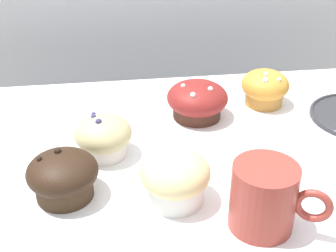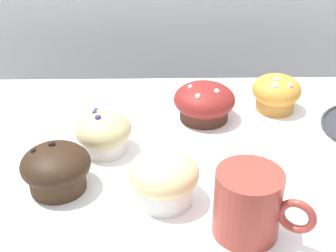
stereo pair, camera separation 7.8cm
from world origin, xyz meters
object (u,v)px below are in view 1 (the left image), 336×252
muffin_back_left (103,137)px  muffin_back_right (175,177)px  muffin_front_center (265,88)px  muffin_front_right (197,100)px  coffee_cup (265,196)px  muffin_front_left (63,176)px

muffin_back_left → muffin_back_right: 0.17m
muffin_back_left → muffin_front_center: bearing=24.0°
muffin_front_right → coffee_cup: bearing=-84.5°
muffin_back_left → muffin_front_right: 0.21m
muffin_back_right → coffee_cup: coffee_cup is taller
coffee_cup → muffin_back_left: bearing=135.8°
muffin_front_center → coffee_cup: (-0.11, -0.35, 0.01)m
muffin_front_left → coffee_cup: 0.29m
muffin_front_center → muffin_back_left: 0.35m
coffee_cup → muffin_front_center: bearing=71.9°
muffin_back_right → muffin_front_right: muffin_back_right is taller
muffin_front_center → muffin_back_left: bearing=-156.0°
muffin_back_right → muffin_front_center: bearing=51.3°
muffin_back_left → muffin_front_right: size_ratio=0.82×
muffin_front_center → muffin_front_left: same height
muffin_back_right → coffee_cup: bearing=-32.6°
muffin_back_right → muffin_back_left: bearing=126.8°
muffin_front_left → muffin_front_right: muffin_front_left is taller
muffin_front_center → muffin_back_left: muffin_front_center is taller
muffin_front_left → muffin_front_right: (0.24, 0.21, -0.00)m
muffin_back_right → muffin_front_right: 0.25m
muffin_front_center → muffin_front_left: 0.45m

